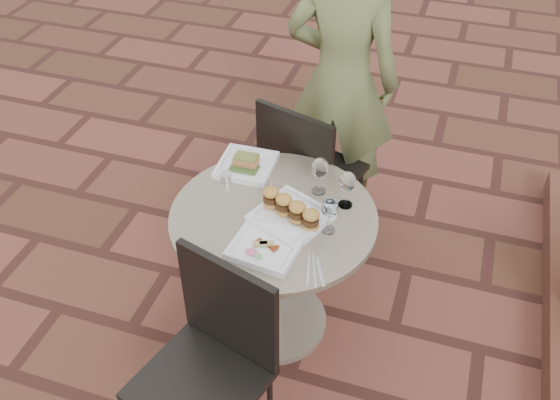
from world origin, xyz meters
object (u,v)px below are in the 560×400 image
(plate_tuna, at_px, (266,245))
(cafe_table, at_px, (274,255))
(plate_sliders, at_px, (291,212))
(chair_far, at_px, (305,167))
(chair_near, at_px, (214,351))
(diner, at_px, (342,81))
(plate_salmon, at_px, (246,164))

(plate_tuna, bearing_deg, cafe_table, 100.67)
(cafe_table, bearing_deg, plate_sliders, -8.14)
(chair_far, distance_m, chair_near, 1.21)
(diner, distance_m, plate_tuna, 1.20)
(diner, bearing_deg, chair_far, 79.85)
(chair_near, bearing_deg, diner, 103.48)
(chair_far, xyz_separation_m, plate_salmon, (-0.20, -0.32, 0.20))
(diner, bearing_deg, plate_tuna, 90.24)
(cafe_table, distance_m, chair_far, 0.60)
(plate_sliders, xyz_separation_m, plate_tuna, (-0.04, -0.19, -0.03))
(chair_near, bearing_deg, chair_far, 106.15)
(cafe_table, xyz_separation_m, plate_salmon, (-0.23, 0.27, 0.27))
(chair_near, distance_m, plate_tuna, 0.46)
(chair_near, xyz_separation_m, plate_tuna, (0.07, 0.41, 0.20))
(diner, bearing_deg, plate_salmon, 69.89)
(chair_far, distance_m, plate_salmon, 0.43)
(chair_far, relative_size, diner, 0.55)
(cafe_table, relative_size, chair_far, 0.97)
(chair_far, bearing_deg, chair_near, 106.63)
(plate_salmon, bearing_deg, cafe_table, -50.39)
(plate_tuna, bearing_deg, diner, 89.51)
(chair_near, xyz_separation_m, plate_salmon, (-0.19, 0.89, 0.20))
(plate_sliders, bearing_deg, cafe_table, 171.86)
(chair_far, bearing_deg, cafe_table, 109.60)
(chair_far, xyz_separation_m, diner, (0.08, 0.40, 0.30))
(plate_tuna, bearing_deg, plate_sliders, 77.26)
(chair_far, relative_size, chair_near, 1.00)
(cafe_table, height_order, plate_sliders, plate_sliders)
(plate_salmon, relative_size, plate_sliders, 0.71)
(cafe_table, bearing_deg, diner, 87.24)
(cafe_table, relative_size, chair_near, 0.97)
(chair_near, bearing_deg, plate_salmon, 118.64)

